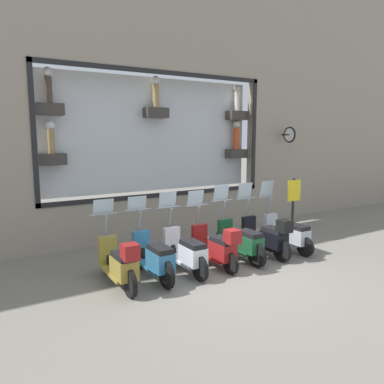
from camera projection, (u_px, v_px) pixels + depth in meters
The scene contains 10 objects.
ground_plane at pixel (236, 274), 7.77m from camera, with size 120.00×120.00×0.00m, color gray.
building_facade at pixel (157, 48), 10.05m from camera, with size 1.18×36.00×10.12m.
scooter_silver_0 at pixel (288, 234), 9.29m from camera, with size 1.79×0.61×1.67m.
scooter_black_1 at pixel (267, 236), 8.86m from camera, with size 1.80×0.60×1.66m.
scooter_green_2 at pixel (241, 241), 8.55m from camera, with size 1.81×0.60×1.66m.
scooter_red_3 at pixel (217, 247), 8.11m from camera, with size 1.79×0.61×1.58m.
scooter_white_4 at pixel (186, 252), 7.80m from camera, with size 1.80×0.60×1.61m.
scooter_teal_5 at pixel (154, 258), 7.43m from camera, with size 1.81×0.60×1.57m.
scooter_olive_6 at pixel (120, 263), 7.00m from camera, with size 1.80×0.61×1.57m.
shop_sign_post at pixel (293, 208), 9.92m from camera, with size 0.36×0.45×1.74m.
Camera 1 is at (-5.90, 4.61, 2.84)m, focal length 35.00 mm.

